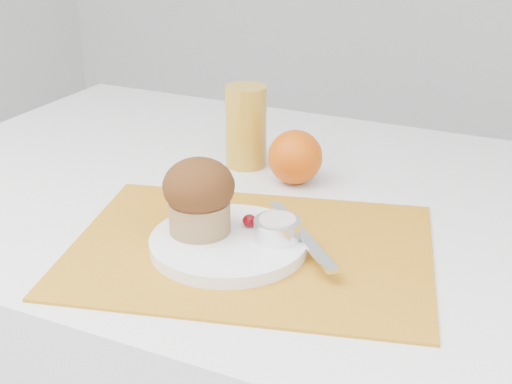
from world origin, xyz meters
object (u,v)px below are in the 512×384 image
at_px(orange, 295,157).
at_px(muffin, 199,195).
at_px(plate, 229,243).
at_px(juice_glass, 246,126).

relative_size(orange, muffin, 0.85).
bearing_deg(plate, muffin, 178.36).
distance_m(plate, muffin, 0.07).
bearing_deg(orange, muffin, -97.26).
height_order(orange, juice_glass, juice_glass).
xyz_separation_m(plate, juice_glass, (-0.11, 0.27, 0.05)).
distance_m(plate, orange, 0.24).
height_order(plate, orange, orange).
xyz_separation_m(plate, muffin, (-0.04, 0.00, 0.06)).
bearing_deg(muffin, orange, 82.74).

